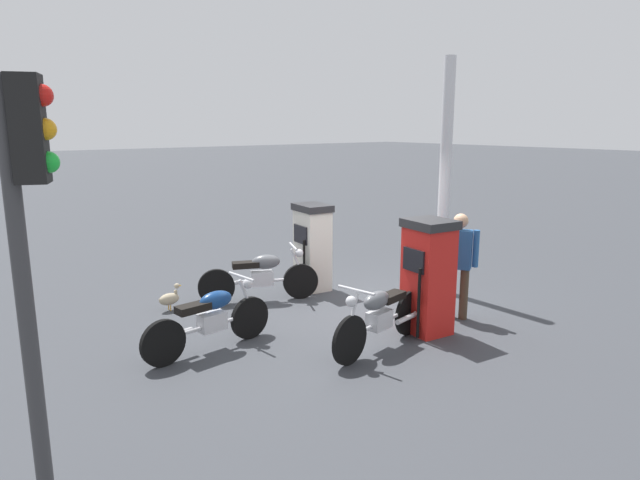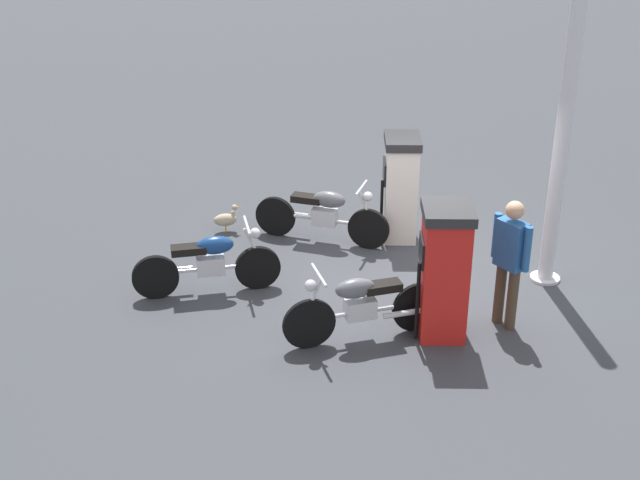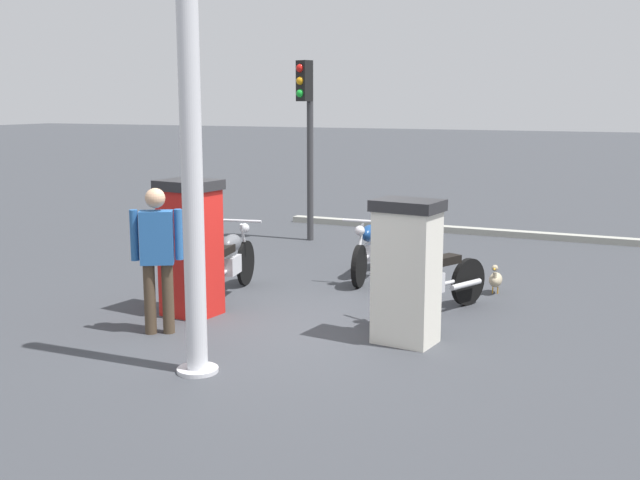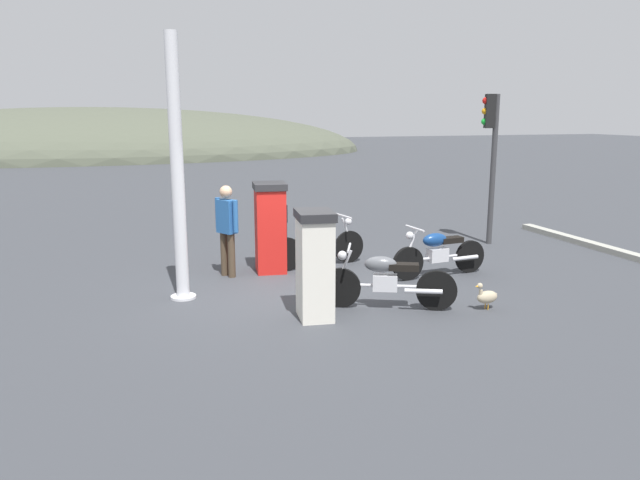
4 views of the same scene
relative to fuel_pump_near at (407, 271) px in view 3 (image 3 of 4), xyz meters
The scene contains 11 objects.
ground_plane 1.58m from the fuel_pump_near, 84.02° to the left, with size 120.00×120.00×0.00m, color #383A3F.
fuel_pump_near is the anchor object (origin of this frame).
fuel_pump_far 2.72m from the fuel_pump_near, 90.00° to the left, with size 0.68×0.73×1.65m.
motorcycle_near_pump 1.18m from the fuel_pump_near, ahead, with size 1.88×0.96×0.94m.
motorcycle_far_pump 2.95m from the fuel_pump_near, 70.70° to the left, with size 1.96×0.59×0.96m.
motorcycle_extra 3.13m from the fuel_pump_near, 27.45° to the left, with size 1.92×0.56×0.94m.
attendant_person 2.74m from the fuel_pump_near, 107.27° to the left, with size 0.37×0.54×1.64m.
wandering_duck 2.65m from the fuel_pump_near, ahead, with size 0.42×0.20×0.43m.
roadside_traffic_light 6.45m from the fuel_pump_near, 34.90° to the left, with size 0.40×0.30×3.28m.
canopy_support_pole 2.58m from the fuel_pump_near, 138.18° to the left, with size 0.40×0.40×4.06m.
road_edge_kerb 7.30m from the fuel_pump_near, 10.80° to the left, with size 0.27×6.92×0.12m.
Camera 3 is at (-7.89, -3.84, 2.58)m, focal length 43.66 mm.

